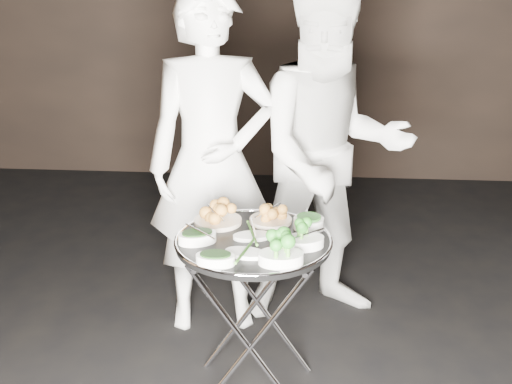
# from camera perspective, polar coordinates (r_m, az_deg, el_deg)

# --- Properties ---
(tray_stand) EXTENTS (0.53, 0.45, 0.77)m
(tray_stand) POSITION_cam_1_polar(r_m,az_deg,el_deg) (3.21, -0.21, -9.61)
(tray_stand) COLOR silver
(tray_stand) RESTS_ON floor
(serving_tray) EXTENTS (0.68, 0.68, 0.03)m
(serving_tray) POSITION_cam_1_polar(r_m,az_deg,el_deg) (3.05, -0.21, -4.00)
(serving_tray) COLOR black
(serving_tray) RESTS_ON tray_stand
(potato_plate_a) EXTENTS (0.22, 0.22, 0.08)m
(potato_plate_a) POSITION_cam_1_polar(r_m,az_deg,el_deg) (3.20, -3.08, -1.92)
(potato_plate_a) COLOR beige
(potato_plate_a) RESTS_ON serving_tray
(potato_plate_b) EXTENTS (0.20, 0.20, 0.07)m
(potato_plate_b) POSITION_cam_1_polar(r_m,az_deg,el_deg) (3.21, 1.18, -1.91)
(potato_plate_b) COLOR beige
(potato_plate_b) RESTS_ON serving_tray
(greens_bowl) EXTENTS (0.14, 0.14, 0.08)m
(greens_bowl) POSITION_cam_1_polar(r_m,az_deg,el_deg) (3.15, 4.24, -2.32)
(greens_bowl) COLOR white
(greens_bowl) RESTS_ON serving_tray
(asparagus_plate_a) EXTENTS (0.18, 0.13, 0.03)m
(asparagus_plate_a) POSITION_cam_1_polar(r_m,az_deg,el_deg) (3.05, -0.30, -3.45)
(asparagus_plate_a) COLOR white
(asparagus_plate_a) RESTS_ON serving_tray
(asparagus_plate_b) EXTENTS (0.19, 0.13, 0.04)m
(asparagus_plate_b) POSITION_cam_1_polar(r_m,az_deg,el_deg) (2.90, -0.83, -4.80)
(asparagus_plate_b) COLOR white
(asparagus_plate_b) RESTS_ON serving_tray
(spinach_bowl_a) EXTENTS (0.19, 0.16, 0.07)m
(spinach_bowl_a) POSITION_cam_1_polar(r_m,az_deg,el_deg) (3.02, -4.72, -3.51)
(spinach_bowl_a) COLOR white
(spinach_bowl_a) RESTS_ON serving_tray
(spinach_bowl_b) EXTENTS (0.16, 0.10, 0.06)m
(spinach_bowl_b) POSITION_cam_1_polar(r_m,az_deg,el_deg) (2.82, -3.27, -5.26)
(spinach_bowl_b) COLOR white
(spinach_bowl_b) RESTS_ON serving_tray
(broccoli_bowl_a) EXTENTS (0.20, 0.17, 0.07)m
(broccoli_bowl_a) POSITION_cam_1_polar(r_m,az_deg,el_deg) (2.97, 3.91, -3.84)
(broccoli_bowl_a) COLOR white
(broccoli_bowl_a) RESTS_ON serving_tray
(broccoli_bowl_b) EXTENTS (0.19, 0.15, 0.08)m
(broccoli_bowl_b) POSITION_cam_1_polar(r_m,az_deg,el_deg) (2.83, 2.01, -5.10)
(broccoli_bowl_b) COLOR white
(broccoli_bowl_b) RESTS_ON serving_tray
(serving_utensils) EXTENTS (0.59, 0.43, 0.01)m
(serving_utensils) POSITION_cam_1_polar(r_m,az_deg,el_deg) (3.08, 0.19, -2.42)
(serving_utensils) COLOR silver
(serving_utensils) RESTS_ON serving_tray
(waiter_left) EXTENTS (0.73, 0.55, 1.81)m
(waiter_left) POSITION_cam_1_polar(r_m,az_deg,el_deg) (3.65, -3.52, 2.28)
(waiter_left) COLOR white
(waiter_left) RESTS_ON floor
(waiter_right) EXTENTS (1.04, 0.90, 1.84)m
(waiter_right) POSITION_cam_1_polar(r_m,az_deg,el_deg) (3.75, 6.03, 2.99)
(waiter_right) COLOR white
(waiter_right) RESTS_ON floor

